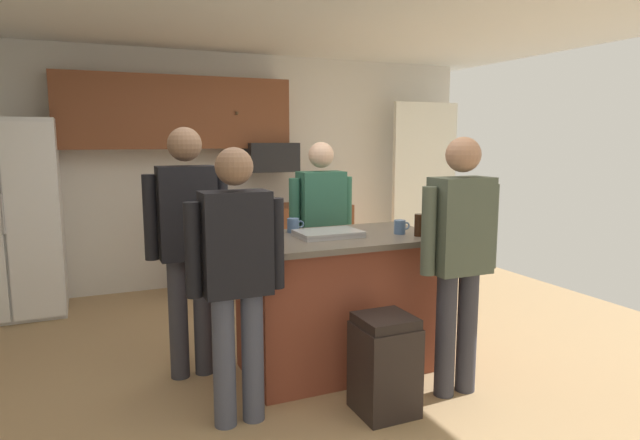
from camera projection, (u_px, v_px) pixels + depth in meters
The scene contains 19 objects.
floor at pixel (305, 377), 3.81m from camera, with size 7.04×7.04×0.00m, color tan.
back_wall at pixel (212, 170), 6.15m from camera, with size 6.40×0.10×2.60m, color silver.
french_door_window_panel at pixel (424, 183), 6.85m from camera, with size 0.90×0.06×2.00m, color white.
cabinet_run_upper at pixel (177, 113), 5.72m from camera, with size 2.40×0.38×0.75m.
cabinet_run_lower at pixel (272, 245), 6.22m from camera, with size 1.80×0.63×0.90m.
refrigerator at pixel (9, 219), 5.04m from camera, with size 0.89×0.76×1.84m.
microwave_over_range at pixel (271, 157), 6.09m from camera, with size 0.56×0.40×0.32m, color black.
kitchen_island at pixel (337, 302), 3.89m from camera, with size 1.44×0.84×0.98m.
person_elder_center at pixel (321, 225), 4.59m from camera, with size 0.57×0.22×1.63m.
person_guest_by_door at pixel (460, 249), 3.44m from camera, with size 0.57×0.22×1.67m.
person_guest_right at pixel (188, 235), 3.70m from camera, with size 0.57×0.23×1.73m.
person_host_foreground at pixel (236, 269), 3.07m from camera, with size 0.57×0.22×1.61m.
tumbler_amber at pixel (271, 224), 3.89m from camera, with size 0.06×0.06×0.15m.
mug_ceramic_white at pixel (293, 225), 3.95m from camera, with size 0.13×0.09×0.10m.
glass_stout_tall at pixel (419, 225), 3.80m from camera, with size 0.07×0.07×0.16m.
glass_pilsner at pixel (255, 228), 3.73m from camera, with size 0.07×0.07×0.13m.
mug_blue_stoneware at pixel (400, 227), 3.90m from camera, with size 0.13×0.08×0.10m.
serving_tray at pixel (328, 234), 3.79m from camera, with size 0.44×0.30×0.04m.
trash_bin at pixel (385, 365), 3.28m from camera, with size 0.34×0.34×0.61m.
Camera 1 is at (-1.34, -3.34, 1.66)m, focal length 30.48 mm.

